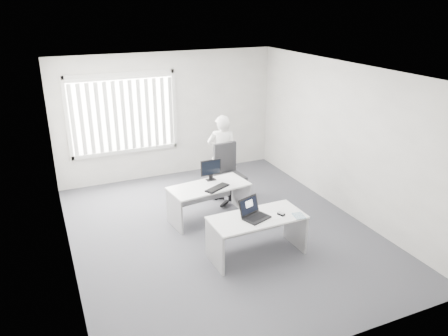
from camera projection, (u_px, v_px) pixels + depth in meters
name	position (u px, v px, depth m)	size (l,w,h in m)	color
ground	(221.00, 231.00, 7.71)	(6.00, 6.00, 0.00)	#585860
wall_back	(168.00, 116.00, 9.77)	(5.00, 0.02, 2.80)	silver
wall_front	(332.00, 244.00, 4.65)	(5.00, 0.02, 2.80)	silver
wall_left	(61.00, 180.00, 6.27)	(0.02, 6.00, 2.80)	silver
wall_right	(344.00, 139.00, 8.15)	(0.02, 6.00, 2.80)	silver
ceiling	(221.00, 71.00, 6.70)	(5.00, 6.00, 0.02)	white
window	(123.00, 114.00, 9.31)	(2.32, 0.06, 1.76)	silver
blinds	(124.00, 116.00, 9.27)	(2.20, 0.10, 1.50)	white
desk_near	(257.00, 228.00, 6.84)	(1.50, 0.73, 0.68)	white
desk_far	(209.00, 195.00, 8.02)	(1.52, 0.86, 0.66)	white
office_chair	(229.00, 183.00, 8.81)	(0.71, 0.71, 1.17)	black
person	(222.00, 154.00, 9.08)	(0.61, 0.40, 1.66)	silver
laptop	(257.00, 210.00, 6.66)	(0.39, 0.35, 0.31)	black
paper_sheet	(277.00, 216.00, 6.81)	(0.29, 0.20, 0.00)	white
mouse	(281.00, 214.00, 6.82)	(0.07, 0.12, 0.05)	silver
booklet	(299.00, 216.00, 6.79)	(0.16, 0.22, 0.01)	white
keyboard	(217.00, 188.00, 7.82)	(0.50, 0.17, 0.02)	black
monitor	(211.00, 170.00, 8.13)	(0.40, 0.12, 0.40)	black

